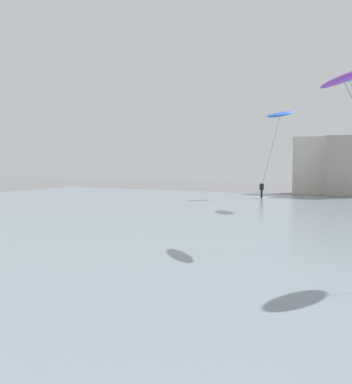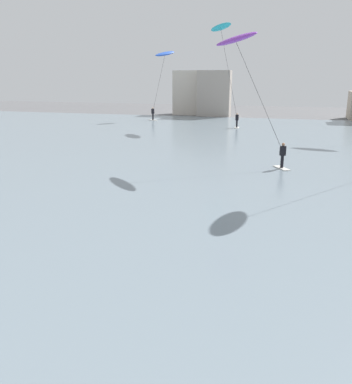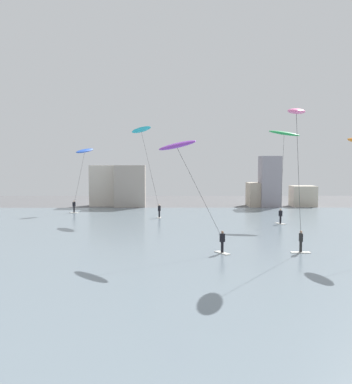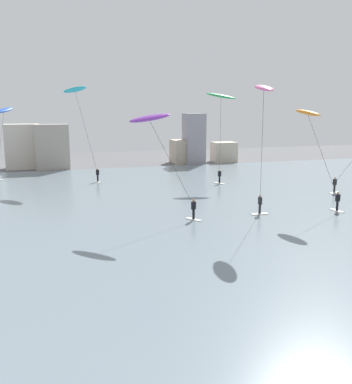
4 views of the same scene
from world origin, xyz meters
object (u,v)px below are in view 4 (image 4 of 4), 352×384
object	(u,v)px
kitesurfer_pink	(264,98)
kitesurfer_blue	(3,117)
kitesurfer_orange	(311,123)
kitesurfer_cyan	(77,99)
kitesurfer_purple	(153,127)
kitesurfer_green	(221,103)

from	to	relation	value
kitesurfer_pink	kitesurfer_blue	xyz separation A→B (m)	(-20.27, 27.81, -1.86)
kitesurfer_orange	kitesurfer_cyan	size ratio (longest dim) A/B	0.78
kitesurfer_orange	kitesurfer_pink	bearing A→B (deg)	-158.96
kitesurfer_orange	kitesurfer_cyan	distance (m)	26.05
kitesurfer_purple	kitesurfer_pink	size ratio (longest dim) A/B	0.81
kitesurfer_purple	kitesurfer_orange	xyz separation A→B (m)	(13.22, -0.30, 0.17)
kitesurfer_pink	kitesurfer_green	world-z (taller)	kitesurfer_pink
kitesurfer_cyan	kitesurfer_green	xyz separation A→B (m)	(15.76, -3.72, -0.44)
kitesurfer_cyan	kitesurfer_green	world-z (taller)	kitesurfer_cyan
kitesurfer_orange	kitesurfer_blue	distance (m)	36.41
kitesurfer_orange	kitesurfer_pink	xyz separation A→B (m)	(-5.53, -2.13, 1.87)
kitesurfer_orange	kitesurfer_green	world-z (taller)	kitesurfer_green
kitesurfer_purple	kitesurfer_blue	size ratio (longest dim) A/B	0.96
kitesurfer_purple	kitesurfer_blue	distance (m)	28.34
kitesurfer_purple	kitesurfer_blue	xyz separation A→B (m)	(-12.58, 25.39, 0.18)
kitesurfer_blue	kitesurfer_purple	bearing A→B (deg)	-63.64
kitesurfer_cyan	kitesurfer_orange	bearing A→B (deg)	-48.07
kitesurfer_pink	kitesurfer_cyan	xyz separation A→B (m)	(-11.82, 21.44, 0.26)
kitesurfer_orange	kitesurfer_blue	world-z (taller)	kitesurfer_blue
kitesurfer_pink	kitesurfer_cyan	bearing A→B (deg)	118.86
kitesurfer_cyan	kitesurfer_purple	bearing A→B (deg)	-77.76
kitesurfer_pink	kitesurfer_cyan	distance (m)	24.48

